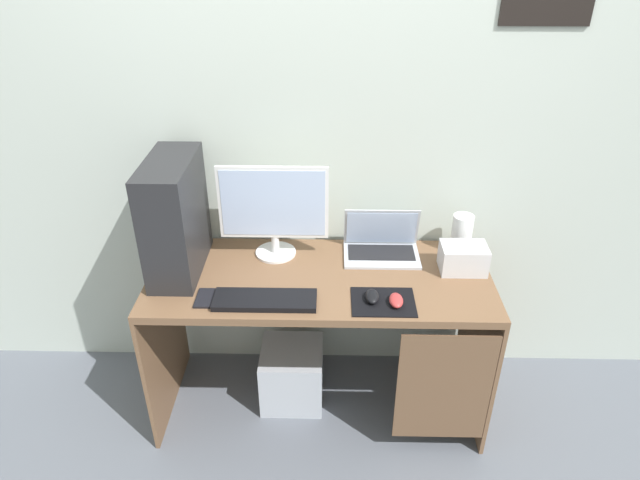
{
  "coord_description": "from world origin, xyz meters",
  "views": [
    {
      "loc": [
        0.04,
        -2.04,
        2.13
      ],
      "look_at": [
        0.0,
        0.0,
        0.94
      ],
      "focal_mm": 31.56,
      "sensor_mm": 36.0,
      "label": 1
    }
  ],
  "objects_px": {
    "keyboard": "(265,300)",
    "subwoofer": "(292,374)",
    "pc_tower": "(175,217)",
    "mouse_left": "(372,296)",
    "projector": "(463,258)",
    "laptop": "(381,246)",
    "speaker": "(462,234)",
    "monitor": "(274,210)",
    "cell_phone": "(205,298)",
    "mouse_right": "(396,300)"
  },
  "relations": [
    {
      "from": "laptop",
      "to": "subwoofer",
      "type": "relative_size",
      "value": 1.15
    },
    {
      "from": "laptop",
      "to": "cell_phone",
      "type": "bearing_deg",
      "value": -153.57
    },
    {
      "from": "cell_phone",
      "to": "mouse_left",
      "type": "bearing_deg",
      "value": 0.24
    },
    {
      "from": "laptop",
      "to": "cell_phone",
      "type": "distance_m",
      "value": 0.84
    },
    {
      "from": "mouse_left",
      "to": "cell_phone",
      "type": "xyz_separation_m",
      "value": [
        -0.69,
        -0.0,
        -0.02
      ]
    },
    {
      "from": "projector",
      "to": "mouse_left",
      "type": "height_order",
      "value": "projector"
    },
    {
      "from": "monitor",
      "to": "speaker",
      "type": "height_order",
      "value": "monitor"
    },
    {
      "from": "keyboard",
      "to": "mouse_right",
      "type": "distance_m",
      "value": 0.53
    },
    {
      "from": "mouse_left",
      "to": "cell_phone",
      "type": "bearing_deg",
      "value": -179.76
    },
    {
      "from": "keyboard",
      "to": "speaker",
      "type": "bearing_deg",
      "value": 25.79
    },
    {
      "from": "speaker",
      "to": "subwoofer",
      "type": "bearing_deg",
      "value": -166.25
    },
    {
      "from": "speaker",
      "to": "mouse_left",
      "type": "xyz_separation_m",
      "value": [
        -0.43,
        -0.4,
        -0.07
      ]
    },
    {
      "from": "projector",
      "to": "laptop",
      "type": "bearing_deg",
      "value": 159.53
    },
    {
      "from": "pc_tower",
      "to": "mouse_left",
      "type": "distance_m",
      "value": 0.9
    },
    {
      "from": "monitor",
      "to": "mouse_left",
      "type": "height_order",
      "value": "monitor"
    },
    {
      "from": "mouse_right",
      "to": "pc_tower",
      "type": "bearing_deg",
      "value": 164.42
    },
    {
      "from": "speaker",
      "to": "subwoofer",
      "type": "xyz_separation_m",
      "value": [
        -0.79,
        -0.19,
        -0.7
      ]
    },
    {
      "from": "subwoofer",
      "to": "speaker",
      "type": "bearing_deg",
      "value": 13.75
    },
    {
      "from": "monitor",
      "to": "mouse_left",
      "type": "xyz_separation_m",
      "value": [
        0.43,
        -0.35,
        -0.21
      ]
    },
    {
      "from": "cell_phone",
      "to": "speaker",
      "type": "bearing_deg",
      "value": 19.79
    },
    {
      "from": "speaker",
      "to": "mouse_right",
      "type": "bearing_deg",
      "value": -128.44
    },
    {
      "from": "laptop",
      "to": "speaker",
      "type": "distance_m",
      "value": 0.37
    },
    {
      "from": "subwoofer",
      "to": "pc_tower",
      "type": "bearing_deg",
      "value": 176.73
    },
    {
      "from": "pc_tower",
      "to": "monitor",
      "type": "relative_size",
      "value": 1.05
    },
    {
      "from": "laptop",
      "to": "mouse_right",
      "type": "distance_m",
      "value": 0.4
    },
    {
      "from": "pc_tower",
      "to": "monitor",
      "type": "bearing_deg",
      "value": 15.94
    },
    {
      "from": "pc_tower",
      "to": "laptop",
      "type": "bearing_deg",
      "value": 8.58
    },
    {
      "from": "projector",
      "to": "subwoofer",
      "type": "xyz_separation_m",
      "value": [
        -0.77,
        -0.03,
        -0.67
      ]
    },
    {
      "from": "speaker",
      "to": "laptop",
      "type": "bearing_deg",
      "value": -175.38
    },
    {
      "from": "speaker",
      "to": "keyboard",
      "type": "height_order",
      "value": "speaker"
    },
    {
      "from": "projector",
      "to": "subwoofer",
      "type": "relative_size",
      "value": 0.67
    },
    {
      "from": "laptop",
      "to": "mouse_right",
      "type": "relative_size",
      "value": 3.59
    },
    {
      "from": "projector",
      "to": "cell_phone",
      "type": "distance_m",
      "value": 1.13
    },
    {
      "from": "laptop",
      "to": "cell_phone",
      "type": "xyz_separation_m",
      "value": [
        -0.75,
        -0.37,
        -0.04
      ]
    },
    {
      "from": "speaker",
      "to": "projector",
      "type": "relative_size",
      "value": 0.93
    },
    {
      "from": "speaker",
      "to": "subwoofer",
      "type": "distance_m",
      "value": 1.07
    },
    {
      "from": "keyboard",
      "to": "subwoofer",
      "type": "xyz_separation_m",
      "value": [
        0.08,
        0.23,
        -0.62
      ]
    },
    {
      "from": "speaker",
      "to": "pc_tower",
      "type": "bearing_deg",
      "value": -172.57
    },
    {
      "from": "laptop",
      "to": "monitor",
      "type": "bearing_deg",
      "value": -177.81
    },
    {
      "from": "monitor",
      "to": "mouse_right",
      "type": "distance_m",
      "value": 0.68
    },
    {
      "from": "projector",
      "to": "pc_tower",
      "type": "bearing_deg",
      "value": -179.76
    },
    {
      "from": "pc_tower",
      "to": "monitor",
      "type": "distance_m",
      "value": 0.43
    },
    {
      "from": "monitor",
      "to": "speaker",
      "type": "bearing_deg",
      "value": 3.23
    },
    {
      "from": "projector",
      "to": "cell_phone",
      "type": "height_order",
      "value": "projector"
    },
    {
      "from": "monitor",
      "to": "mouse_right",
      "type": "height_order",
      "value": "monitor"
    },
    {
      "from": "mouse_right",
      "to": "subwoofer",
      "type": "relative_size",
      "value": 0.32
    },
    {
      "from": "monitor",
      "to": "laptop",
      "type": "relative_size",
      "value": 1.42
    },
    {
      "from": "mouse_left",
      "to": "monitor",
      "type": "bearing_deg",
      "value": 140.53
    },
    {
      "from": "monitor",
      "to": "projector",
      "type": "height_order",
      "value": "monitor"
    },
    {
      "from": "mouse_left",
      "to": "subwoofer",
      "type": "distance_m",
      "value": 0.75
    }
  ]
}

